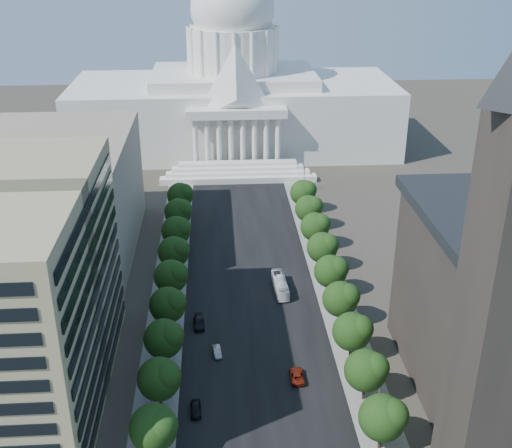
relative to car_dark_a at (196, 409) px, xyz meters
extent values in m
cube|color=black|center=(11.87, 55.78, -0.79)|extent=(30.00, 260.00, 0.01)
cube|color=gray|center=(-7.13, 55.78, -0.79)|extent=(8.00, 260.00, 0.02)
cube|color=gray|center=(30.87, 55.78, -0.79)|extent=(8.00, 260.00, 0.02)
cube|color=white|center=(11.87, 150.78, 11.71)|extent=(120.00, 50.00, 25.00)
cube|color=white|center=(11.87, 150.78, 26.21)|extent=(60.00, 40.00, 4.00)
cube|color=white|center=(11.87, 123.78, 19.71)|extent=(34.00, 8.00, 3.00)
cylinder|color=white|center=(11.87, 150.78, 36.21)|extent=(32.00, 32.00, 16.00)
ellipsoid|color=white|center=(11.87, 150.78, 50.21)|extent=(30.00, 30.00, 27.60)
cube|color=gray|center=(-36.13, 65.78, 14.21)|extent=(38.00, 52.00, 30.00)
cube|color=#322C27|center=(42.87, -18.22, 28.21)|extent=(11.00, 11.00, 58.00)
sphere|color=black|center=(-6.13, -10.22, 5.38)|extent=(7.60, 7.60, 7.60)
sphere|color=black|center=(-4.80, -10.98, 6.52)|extent=(5.32, 5.32, 5.32)
cylinder|color=#33261C|center=(-6.13, 1.78, 0.68)|extent=(0.56, 0.56, 2.94)
sphere|color=black|center=(-6.13, 1.78, 5.38)|extent=(7.60, 7.60, 7.60)
sphere|color=black|center=(-4.80, 1.02, 6.52)|extent=(5.32, 5.32, 5.32)
cylinder|color=#33261C|center=(-6.13, 13.78, 0.68)|extent=(0.56, 0.56, 2.94)
sphere|color=black|center=(-6.13, 13.78, 5.38)|extent=(7.60, 7.60, 7.60)
sphere|color=black|center=(-4.80, 13.02, 6.52)|extent=(5.32, 5.32, 5.32)
cylinder|color=#33261C|center=(-6.13, 25.78, 0.68)|extent=(0.56, 0.56, 2.94)
sphere|color=black|center=(-6.13, 25.78, 5.38)|extent=(7.60, 7.60, 7.60)
sphere|color=black|center=(-4.80, 25.02, 6.52)|extent=(5.32, 5.32, 5.32)
cylinder|color=#33261C|center=(-6.13, 37.78, 0.68)|extent=(0.56, 0.56, 2.94)
sphere|color=black|center=(-6.13, 37.78, 5.38)|extent=(7.60, 7.60, 7.60)
sphere|color=black|center=(-4.80, 37.02, 6.52)|extent=(5.32, 5.32, 5.32)
cylinder|color=#33261C|center=(-6.13, 49.78, 0.68)|extent=(0.56, 0.56, 2.94)
sphere|color=black|center=(-6.13, 49.78, 5.38)|extent=(7.60, 7.60, 7.60)
sphere|color=black|center=(-4.80, 49.02, 6.52)|extent=(5.32, 5.32, 5.32)
cylinder|color=#33261C|center=(-6.13, 61.78, 0.68)|extent=(0.56, 0.56, 2.94)
sphere|color=black|center=(-6.13, 61.78, 5.38)|extent=(7.60, 7.60, 7.60)
sphere|color=black|center=(-4.80, 61.02, 6.52)|extent=(5.32, 5.32, 5.32)
cylinder|color=#33261C|center=(-6.13, 73.78, 0.68)|extent=(0.56, 0.56, 2.94)
sphere|color=black|center=(-6.13, 73.78, 5.38)|extent=(7.60, 7.60, 7.60)
sphere|color=black|center=(-4.80, 73.02, 6.52)|extent=(5.32, 5.32, 5.32)
cylinder|color=#33261C|center=(-6.13, 85.78, 0.68)|extent=(0.56, 0.56, 2.94)
sphere|color=black|center=(-6.13, 85.78, 5.38)|extent=(7.60, 7.60, 7.60)
sphere|color=black|center=(-4.80, 85.02, 6.52)|extent=(5.32, 5.32, 5.32)
cylinder|color=#33261C|center=(29.87, -10.22, 0.68)|extent=(0.56, 0.56, 2.94)
sphere|color=black|center=(29.87, -10.22, 5.38)|extent=(7.60, 7.60, 7.60)
sphere|color=black|center=(31.20, -10.98, 6.52)|extent=(5.32, 5.32, 5.32)
cylinder|color=#33261C|center=(29.87, 1.78, 0.68)|extent=(0.56, 0.56, 2.94)
sphere|color=black|center=(29.87, 1.78, 5.38)|extent=(7.60, 7.60, 7.60)
sphere|color=black|center=(31.20, 1.02, 6.52)|extent=(5.32, 5.32, 5.32)
cylinder|color=#33261C|center=(29.87, 13.78, 0.68)|extent=(0.56, 0.56, 2.94)
sphere|color=black|center=(29.87, 13.78, 5.38)|extent=(7.60, 7.60, 7.60)
sphere|color=black|center=(31.20, 13.02, 6.52)|extent=(5.32, 5.32, 5.32)
cylinder|color=#33261C|center=(29.87, 25.78, 0.68)|extent=(0.56, 0.56, 2.94)
sphere|color=black|center=(29.87, 25.78, 5.38)|extent=(7.60, 7.60, 7.60)
sphere|color=black|center=(31.20, 25.02, 6.52)|extent=(5.32, 5.32, 5.32)
cylinder|color=#33261C|center=(29.87, 37.78, 0.68)|extent=(0.56, 0.56, 2.94)
sphere|color=black|center=(29.87, 37.78, 5.38)|extent=(7.60, 7.60, 7.60)
sphere|color=black|center=(31.20, 37.02, 6.52)|extent=(5.32, 5.32, 5.32)
cylinder|color=#33261C|center=(29.87, 49.78, 0.68)|extent=(0.56, 0.56, 2.94)
sphere|color=black|center=(29.87, 49.78, 5.38)|extent=(7.60, 7.60, 7.60)
sphere|color=black|center=(31.20, 49.02, 6.52)|extent=(5.32, 5.32, 5.32)
cylinder|color=#33261C|center=(29.87, 61.78, 0.68)|extent=(0.56, 0.56, 2.94)
sphere|color=black|center=(29.87, 61.78, 5.38)|extent=(7.60, 7.60, 7.60)
sphere|color=black|center=(31.20, 61.02, 6.52)|extent=(5.32, 5.32, 5.32)
cylinder|color=#33261C|center=(29.87, 73.78, 0.68)|extent=(0.56, 0.56, 2.94)
sphere|color=black|center=(29.87, 73.78, 5.38)|extent=(7.60, 7.60, 7.60)
sphere|color=black|center=(31.20, 73.02, 6.52)|extent=(5.32, 5.32, 5.32)
cylinder|color=#33261C|center=(29.87, 85.78, 0.68)|extent=(0.56, 0.56, 2.94)
sphere|color=black|center=(29.87, 85.78, 5.38)|extent=(7.60, 7.60, 7.60)
sphere|color=black|center=(31.20, 85.02, 6.52)|extent=(5.32, 5.32, 5.32)
cylinder|color=gray|center=(32.37, 0.78, 3.71)|extent=(0.18, 0.18, 9.00)
cylinder|color=gray|center=(31.17, 0.78, 8.01)|extent=(2.40, 0.14, 0.14)
sphere|color=gray|center=(30.07, 0.78, 7.91)|extent=(0.44, 0.44, 0.44)
cylinder|color=gray|center=(32.37, 25.78, 3.71)|extent=(0.18, 0.18, 9.00)
cylinder|color=gray|center=(31.17, 25.78, 8.01)|extent=(2.40, 0.14, 0.14)
sphere|color=gray|center=(30.07, 25.78, 7.91)|extent=(0.44, 0.44, 0.44)
cylinder|color=gray|center=(32.37, 50.78, 3.71)|extent=(0.18, 0.18, 9.00)
cylinder|color=gray|center=(31.17, 50.78, 8.01)|extent=(2.40, 0.14, 0.14)
sphere|color=gray|center=(30.07, 50.78, 7.91)|extent=(0.44, 0.44, 0.44)
cylinder|color=gray|center=(32.37, 75.78, 3.71)|extent=(0.18, 0.18, 9.00)
cylinder|color=gray|center=(31.17, 75.78, 8.01)|extent=(2.40, 0.14, 0.14)
sphere|color=gray|center=(30.07, 75.78, 7.91)|extent=(0.44, 0.44, 0.44)
cylinder|color=gray|center=(32.37, 100.78, 3.71)|extent=(0.18, 0.18, 9.00)
cylinder|color=gray|center=(31.17, 100.78, 8.01)|extent=(2.40, 0.14, 0.14)
sphere|color=gray|center=(30.07, 100.78, 7.91)|extent=(0.44, 0.44, 0.44)
imported|color=black|center=(0.00, 0.00, 0.00)|extent=(2.01, 4.68, 1.58)
imported|color=#999CA0|center=(3.87, 16.61, -0.11)|extent=(2.00, 4.30, 1.36)
imported|color=maroon|center=(18.65, 7.98, -0.02)|extent=(2.62, 5.58, 1.55)
imported|color=black|center=(0.10, 26.83, 0.03)|extent=(2.63, 5.75, 1.63)
imported|color=white|center=(18.73, 40.24, 0.81)|extent=(3.22, 11.56, 3.19)
camera|label=1|loc=(4.79, -88.18, 75.62)|focal=45.00mm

